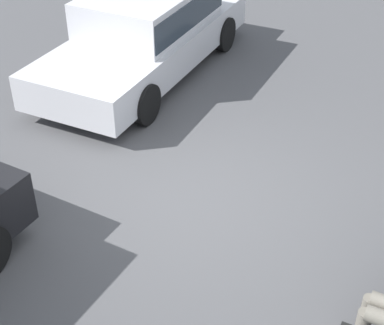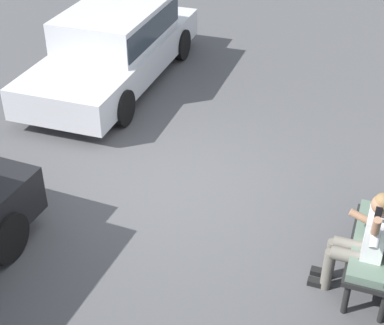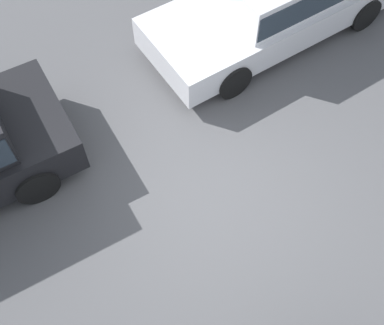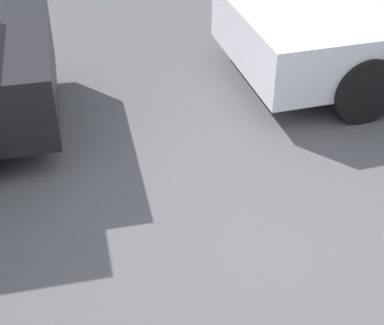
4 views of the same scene
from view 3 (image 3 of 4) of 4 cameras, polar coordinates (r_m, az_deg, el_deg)
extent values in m
plane|color=#4C4C4F|center=(7.05, 2.34, -4.18)|extent=(60.00, 60.00, 0.00)
cube|color=silver|center=(8.93, 9.68, 17.50)|extent=(4.70, 1.84, 0.55)
cylinder|color=black|center=(7.92, 4.93, 9.60)|extent=(0.62, 0.19, 0.62)
cylinder|color=black|center=(8.87, -1.55, 16.37)|extent=(0.62, 0.19, 0.62)
cylinder|color=black|center=(9.53, 19.75, 16.24)|extent=(0.62, 0.19, 0.62)
cylinder|color=black|center=(7.12, -17.90, -2.60)|extent=(0.64, 0.20, 0.64)
camera|label=1|loc=(3.51, -76.21, -40.45)|focal=55.00mm
camera|label=2|loc=(4.59, -91.28, -35.49)|focal=55.00mm
camera|label=4|loc=(3.50, 10.46, -25.25)|focal=55.00mm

